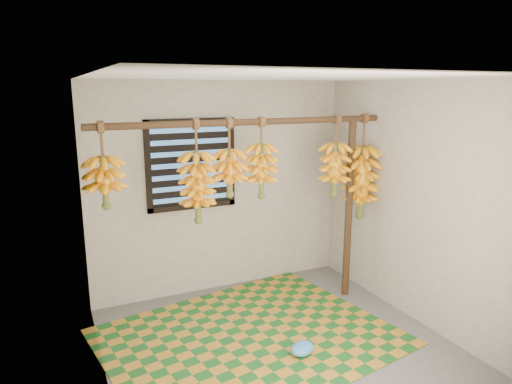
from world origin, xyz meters
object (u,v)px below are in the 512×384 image
support_post (349,210)px  banana_bunch_b (197,187)px  banana_bunch_a (105,182)px  banana_bunch_d (261,171)px  woven_mat (250,337)px  banana_bunch_c (230,173)px  banana_bunch_e (361,182)px  plastic_bag (302,349)px  banana_bunch_f (335,170)px

support_post → banana_bunch_b: size_ratio=2.06×
banana_bunch_a → banana_bunch_d: bearing=0.0°
woven_mat → banana_bunch_c: 1.58m
woven_mat → banana_bunch_c: bearing=93.4°
banana_bunch_a → banana_bunch_b: (0.82, 0.00, -0.12)m
banana_bunch_a → woven_mat: bearing=-19.1°
banana_bunch_b → banana_bunch_e: same height
woven_mat → banana_bunch_e: (1.53, 0.40, 1.30)m
banana_bunch_b → banana_bunch_d: bearing=-0.0°
banana_bunch_c → banana_bunch_e: bearing=0.0°
plastic_bag → support_post: bearing=38.6°
support_post → plastic_bag: (-1.08, -0.86, -0.94)m
banana_bunch_c → banana_bunch_e: (1.56, 0.00, -0.22)m
plastic_bag → banana_bunch_f: (0.87, 0.86, 1.41)m
woven_mat → banana_bunch_a: size_ratio=3.49×
plastic_bag → banana_bunch_a: 2.25m
banana_bunch_d → banana_bunch_f: size_ratio=0.92×
support_post → woven_mat: (-1.38, -0.40, -0.99)m
banana_bunch_a → banana_bunch_f: bearing=0.0°
banana_bunch_c → banana_bunch_b: bearing=180.0°
support_post → banana_bunch_f: size_ratio=2.30×
banana_bunch_b → banana_bunch_c: 0.34m
banana_bunch_c → banana_bunch_f: same height
support_post → woven_mat: support_post is taller
woven_mat → banana_bunch_a: banana_bunch_a is taller
support_post → banana_bunch_d: bearing=180.0°
plastic_bag → banana_bunch_c: bearing=110.9°
woven_mat → plastic_bag: size_ratio=10.40×
banana_bunch_e → support_post: bearing=180.0°
support_post → banana_bunch_c: bearing=-180.0°
banana_bunch_b → banana_bunch_d: (0.66, -0.00, 0.11)m
banana_bunch_b → banana_bunch_f: same height
banana_bunch_b → banana_bunch_c: size_ratio=1.29×
woven_mat → banana_bunch_f: bearing=19.0°
support_post → banana_bunch_b: (-1.73, 0.00, 0.42)m
banana_bunch_a → banana_bunch_b: bearing=0.0°
banana_bunch_b → banana_bunch_f: size_ratio=1.12×
plastic_bag → banana_bunch_e: 1.95m
plastic_bag → banana_bunch_f: size_ratio=0.29×
support_post → banana_bunch_a: 2.61m
support_post → banana_bunch_b: banana_bunch_b is taller
support_post → woven_mat: size_ratio=0.77×
banana_bunch_c → banana_bunch_d: same height
plastic_bag → banana_bunch_e: bearing=35.1°
banana_bunch_c → banana_bunch_d: bearing=0.0°
plastic_bag → banana_bunch_a: (-1.47, 0.86, 1.47)m
banana_bunch_c → banana_bunch_e: size_ratio=0.66×
support_post → banana_bunch_d: banana_bunch_d is taller
plastic_bag → banana_bunch_d: (0.00, 0.86, 1.46)m
banana_bunch_b → banana_bunch_c: bearing=-0.0°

